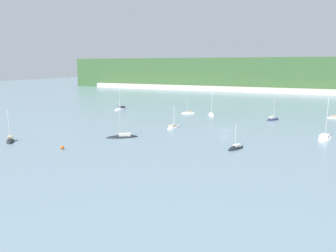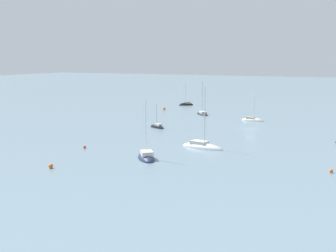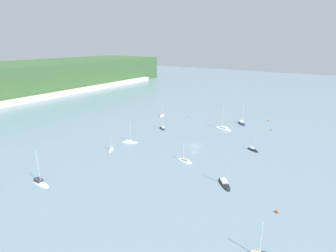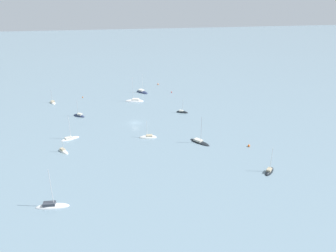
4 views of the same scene
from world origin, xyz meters
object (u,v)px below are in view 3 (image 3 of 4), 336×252
at_px(sailboat_9, 162,115).
at_px(mooring_buoy_2, 271,130).
at_px(mooring_buoy_3, 268,120).
at_px(sailboat_1, 111,149).
at_px(mooring_buoy_1, 187,116).
at_px(sailboat_5, 130,142).
at_px(mooring_buoy_0, 277,211).
at_px(sailboat_3, 242,124).
at_px(sailboat_8, 223,129).
at_px(sailboat_6, 184,161).
at_px(sailboat_0, 253,150).
at_px(sailboat_10, 40,183).
at_px(sailboat_7, 224,184).
at_px(sailboat_2, 162,129).

relative_size(sailboat_9, mooring_buoy_2, 12.72).
relative_size(mooring_buoy_2, mooring_buoy_3, 0.73).
relative_size(sailboat_1, mooring_buoy_1, 11.10).
distance_m(sailboat_5, mooring_buoy_0, 62.66).
distance_m(sailboat_3, sailboat_8, 13.93).
bearing_deg(sailboat_6, mooring_buoy_2, -102.80).
bearing_deg(sailboat_0, sailboat_9, -175.61).
relative_size(sailboat_9, sailboat_10, 0.58).
relative_size(sailboat_7, mooring_buoy_0, 12.82).
bearing_deg(sailboat_6, sailboat_5, -0.64).
xyz_separation_m(sailboat_5, sailboat_6, (-3.17, -27.62, -0.04)).
distance_m(mooring_buoy_0, mooring_buoy_1, 86.56).
xyz_separation_m(sailboat_2, sailboat_10, (-61.12, 1.30, 0.02)).
xyz_separation_m(sailboat_1, mooring_buoy_3, (72.69, -41.07, 0.27)).
relative_size(sailboat_5, mooring_buoy_3, 13.01).
bearing_deg(sailboat_9, sailboat_3, -100.94).
bearing_deg(mooring_buoy_1, sailboat_7, -142.25).
bearing_deg(mooring_buoy_2, mooring_buoy_3, 17.91).
distance_m(sailboat_7, mooring_buoy_0, 16.73).
xyz_separation_m(sailboat_5, sailboat_8, (37.51, -25.40, -0.00)).
height_order(sailboat_2, sailboat_9, sailboat_2).
distance_m(sailboat_7, mooring_buoy_1, 71.94).
relative_size(sailboat_1, sailboat_3, 0.57).
height_order(sailboat_0, mooring_buoy_3, sailboat_0).
distance_m(sailboat_2, mooring_buoy_2, 50.79).
distance_m(sailboat_0, sailboat_7, 29.41).
bearing_deg(sailboat_0, mooring_buoy_2, 115.00).
bearing_deg(sailboat_6, sailboat_1, 18.28).
bearing_deg(sailboat_1, sailboat_9, 157.25).
height_order(sailboat_0, mooring_buoy_2, sailboat_0).
bearing_deg(sailboat_9, sailboat_8, -119.03).
relative_size(sailboat_5, sailboat_9, 1.40).
bearing_deg(mooring_buoy_2, sailboat_3, 79.94).
bearing_deg(sailboat_7, sailboat_10, -95.10).
bearing_deg(sailboat_7, sailboat_6, -149.74).
height_order(sailboat_5, sailboat_10, sailboat_10).
relative_size(sailboat_3, mooring_buoy_3, 15.02).
bearing_deg(sailboat_1, sailboat_8, 115.36).
xyz_separation_m(sailboat_1, sailboat_7, (-0.59, -45.99, 0.02)).
relative_size(sailboat_1, sailboat_9, 0.91).
bearing_deg(sailboat_5, sailboat_9, 80.31).
xyz_separation_m(sailboat_0, mooring_buoy_0, (-35.15, -15.99, 0.32)).
distance_m(sailboat_2, sailboat_10, 61.14).
height_order(sailboat_5, mooring_buoy_3, sailboat_5).
relative_size(sailboat_2, sailboat_8, 0.64).
height_order(sailboat_9, mooring_buoy_0, sailboat_9).
xyz_separation_m(sailboat_2, sailboat_6, (-25.13, -26.31, -0.05)).
relative_size(sailboat_5, mooring_buoy_1, 16.99).
relative_size(sailboat_6, sailboat_10, 0.65).
bearing_deg(sailboat_2, sailboat_7, 178.19).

